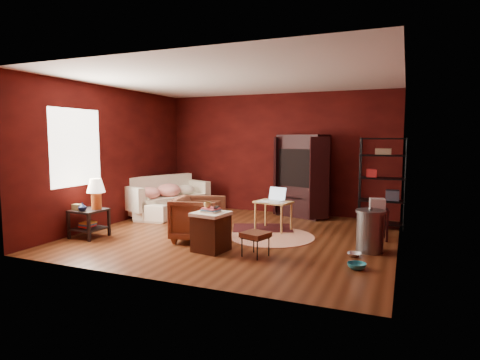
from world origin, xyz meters
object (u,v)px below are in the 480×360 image
(laptop_desk, at_px, (274,204))
(wire_shelving, at_px, (383,179))
(armchair, at_px, (198,216))
(sofa, at_px, (167,200))
(side_table, at_px, (93,202))
(hamper, at_px, (211,231))
(tv_armoire, at_px, (302,174))

(laptop_desk, height_order, wire_shelving, wire_shelving)
(armchair, height_order, laptop_desk, armchair)
(sofa, height_order, wire_shelving, wire_shelving)
(sofa, height_order, armchair, armchair)
(side_table, relative_size, laptop_desk, 1.28)
(hamper, relative_size, laptop_desk, 0.86)
(side_table, bearing_deg, armchair, 15.96)
(tv_armoire, bearing_deg, hamper, -82.35)
(wire_shelving, bearing_deg, laptop_desk, -153.12)
(armchair, height_order, side_table, side_table)
(laptop_desk, bearing_deg, hamper, -92.79)
(laptop_desk, relative_size, tv_armoire, 0.44)
(side_table, distance_m, hamper, 2.37)
(laptop_desk, distance_m, wire_shelving, 2.21)
(side_table, height_order, laptop_desk, side_table)
(side_table, distance_m, wire_shelving, 5.49)
(armchair, distance_m, tv_armoire, 3.05)
(side_table, height_order, hamper, side_table)
(laptop_desk, xyz_separation_m, tv_armoire, (0.15, 1.58, 0.45))
(armchair, relative_size, wire_shelving, 0.47)
(hamper, xyz_separation_m, wire_shelving, (2.38, 2.74, 0.65))
(side_table, bearing_deg, sofa, 87.54)
(laptop_desk, distance_m, tv_armoire, 1.65)
(sofa, xyz_separation_m, wire_shelving, (4.64, 0.51, 0.61))
(tv_armoire, bearing_deg, wire_shelving, 0.93)
(side_table, relative_size, tv_armoire, 0.57)
(side_table, height_order, wire_shelving, wire_shelving)
(side_table, xyz_separation_m, tv_armoire, (2.98, 3.31, 0.33))
(tv_armoire, relative_size, wire_shelving, 1.04)
(armchair, height_order, tv_armoire, tv_armoire)
(laptop_desk, bearing_deg, armchair, -116.35)
(armchair, distance_m, side_table, 1.94)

